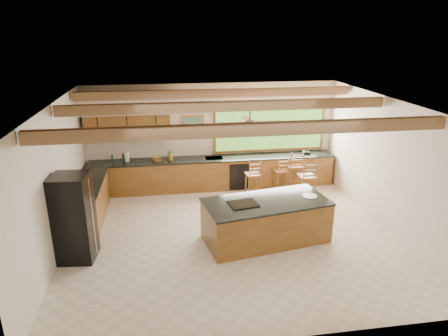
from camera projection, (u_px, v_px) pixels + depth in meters
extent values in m
plane|color=beige|center=(231.00, 236.00, 9.03)|extent=(7.20, 7.20, 0.00)
cube|color=beige|center=(212.00, 135.00, 11.56)|extent=(7.20, 0.04, 3.00)
cube|color=beige|center=(271.00, 254.00, 5.50)|extent=(7.20, 0.04, 3.00)
cube|color=beige|center=(55.00, 183.00, 8.02)|extent=(0.04, 6.50, 3.00)
cube|color=beige|center=(387.00, 165.00, 9.05)|extent=(0.04, 6.50, 3.00)
cube|color=#8F6747|center=(231.00, 104.00, 8.04)|extent=(7.20, 6.50, 0.04)
cube|color=#8A5E45|center=(248.00, 130.00, 6.59)|extent=(7.10, 0.15, 0.22)
cube|color=#8A5E45|center=(227.00, 106.00, 8.55)|extent=(7.10, 0.15, 0.22)
cube|color=#8A5E45|center=(216.00, 93.00, 10.23)|extent=(7.10, 0.15, 0.22)
cube|color=brown|center=(128.00, 126.00, 10.92)|extent=(2.30, 0.35, 0.70)
cube|color=silver|center=(126.00, 105.00, 10.65)|extent=(2.60, 0.50, 0.48)
cylinder|color=#FFEABF|center=(100.00, 114.00, 10.63)|extent=(0.10, 0.10, 0.01)
cylinder|color=#FFEABF|center=(153.00, 113.00, 10.83)|extent=(0.10, 0.10, 0.01)
cube|color=#7EB841|center=(270.00, 128.00, 11.72)|extent=(3.20, 0.04, 1.30)
cube|color=#C2833B|center=(193.00, 124.00, 11.34)|extent=(0.64, 0.03, 0.54)
cube|color=#3C6C4E|center=(193.00, 125.00, 11.32)|extent=(0.54, 0.01, 0.44)
cube|color=brown|center=(214.00, 174.00, 11.60)|extent=(7.00, 0.65, 0.88)
cube|color=black|center=(214.00, 159.00, 11.45)|extent=(7.04, 0.69, 0.04)
cube|color=brown|center=(89.00, 203.00, 9.68)|extent=(0.65, 2.35, 0.88)
cube|color=black|center=(87.00, 185.00, 9.53)|extent=(0.69, 2.39, 0.04)
cube|color=black|center=(240.00, 177.00, 11.40)|extent=(0.60, 0.02, 0.78)
cube|color=silver|center=(214.00, 158.00, 11.45)|extent=(0.50, 0.38, 0.03)
cylinder|color=silver|center=(213.00, 151.00, 11.58)|extent=(0.03, 0.03, 0.30)
cylinder|color=silver|center=(213.00, 148.00, 11.44)|extent=(0.03, 0.20, 0.03)
cylinder|color=white|center=(127.00, 157.00, 11.07)|extent=(0.11, 0.11, 0.28)
cylinder|color=#1C461D|center=(112.00, 158.00, 11.12)|extent=(0.05, 0.05, 0.19)
cylinder|color=#1C461D|center=(123.00, 157.00, 11.17)|extent=(0.06, 0.06, 0.21)
cube|color=black|center=(306.00, 152.00, 11.82)|extent=(0.24, 0.20, 0.10)
cube|color=brown|center=(266.00, 221.00, 8.73)|extent=(2.80, 1.65, 0.89)
cube|color=black|center=(266.00, 202.00, 8.58)|extent=(2.85, 1.70, 0.04)
cube|color=black|center=(243.00, 204.00, 8.41)|extent=(0.66, 0.56, 0.02)
cylinder|color=white|center=(310.00, 196.00, 8.81)|extent=(0.32, 0.32, 0.02)
cube|color=black|center=(74.00, 218.00, 7.88)|extent=(0.77, 0.75, 1.80)
cube|color=silver|center=(92.00, 217.00, 7.93)|extent=(0.02, 0.05, 1.65)
cube|color=brown|center=(253.00, 174.00, 10.95)|extent=(0.42, 0.42, 0.04)
cylinder|color=brown|center=(248.00, 188.00, 10.90)|extent=(0.04, 0.04, 0.63)
cylinder|color=brown|center=(259.00, 187.00, 10.94)|extent=(0.04, 0.04, 0.63)
cylinder|color=brown|center=(246.00, 184.00, 11.18)|extent=(0.04, 0.04, 0.63)
cylinder|color=brown|center=(257.00, 183.00, 11.22)|extent=(0.04, 0.04, 0.63)
cube|color=brown|center=(295.00, 166.00, 11.41)|extent=(0.47, 0.47, 0.04)
cylinder|color=brown|center=(290.00, 180.00, 11.35)|extent=(0.04, 0.04, 0.69)
cylinder|color=brown|center=(302.00, 180.00, 11.40)|extent=(0.04, 0.04, 0.69)
cylinder|color=brown|center=(287.00, 176.00, 11.66)|extent=(0.04, 0.04, 0.69)
cylinder|color=brown|center=(298.00, 176.00, 11.71)|extent=(0.04, 0.04, 0.69)
cube|color=brown|center=(280.00, 171.00, 11.36)|extent=(0.41, 0.41, 0.04)
cylinder|color=brown|center=(276.00, 183.00, 11.31)|extent=(0.03, 0.03, 0.59)
cylinder|color=brown|center=(286.00, 182.00, 11.36)|extent=(0.03, 0.03, 0.59)
cylinder|color=brown|center=(274.00, 179.00, 11.58)|extent=(0.03, 0.03, 0.59)
cylinder|color=brown|center=(283.00, 179.00, 11.62)|extent=(0.03, 0.03, 0.59)
cube|color=brown|center=(307.00, 176.00, 10.62)|extent=(0.43, 0.43, 0.04)
cylinder|color=brown|center=(302.00, 192.00, 10.56)|extent=(0.04, 0.04, 0.69)
cylinder|color=brown|center=(314.00, 191.00, 10.61)|extent=(0.04, 0.04, 0.69)
cylinder|color=brown|center=(298.00, 187.00, 10.88)|extent=(0.04, 0.04, 0.69)
cylinder|color=brown|center=(310.00, 186.00, 10.92)|extent=(0.04, 0.04, 0.69)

